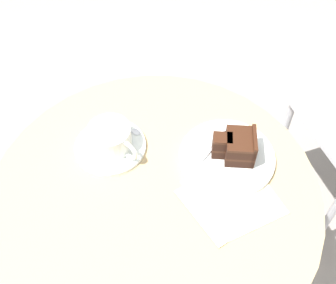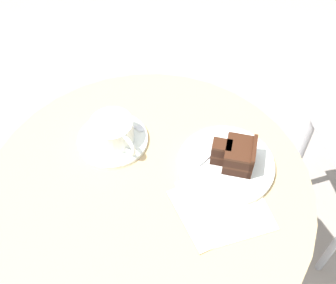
{
  "view_description": "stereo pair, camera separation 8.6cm",
  "coord_description": "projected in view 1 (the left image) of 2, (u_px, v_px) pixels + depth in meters",
  "views": [
    {
      "loc": [
        0.32,
        -0.34,
        1.43
      ],
      "look_at": [
        -0.04,
        0.09,
        0.72
      ],
      "focal_mm": 45.0,
      "sensor_mm": 36.0,
      "label": 1
    },
    {
      "loc": [
        0.38,
        -0.28,
        1.43
      ],
      "look_at": [
        -0.04,
        0.09,
        0.72
      ],
      "focal_mm": 45.0,
      "sensor_mm": 36.0,
      "label": 2
    }
  ],
  "objects": [
    {
      "name": "cafe_table",
      "position": [
        155.0,
        217.0,
        0.97
      ],
      "size": [
        0.7,
        0.7,
        0.68
      ],
      "color": "tan",
      "rests_on": "ground"
    },
    {
      "name": "saucer",
      "position": [
        110.0,
        146.0,
        0.94
      ],
      "size": [
        0.16,
        0.16,
        0.01
      ],
      "color": "silver",
      "rests_on": "cafe_table"
    },
    {
      "name": "coffee_cup",
      "position": [
        111.0,
        138.0,
        0.91
      ],
      "size": [
        0.13,
        0.09,
        0.06
      ],
      "color": "silver",
      "rests_on": "saucer"
    },
    {
      "name": "teaspoon",
      "position": [
        124.0,
        131.0,
        0.96
      ],
      "size": [
        0.09,
        0.06,
        0.0
      ],
      "rotation": [
        0.0,
        0.0,
        0.58
      ],
      "color": "silver",
      "rests_on": "saucer"
    },
    {
      "name": "cake_plate",
      "position": [
        227.0,
        157.0,
        0.92
      ],
      "size": [
        0.21,
        0.21,
        0.01
      ],
      "color": "silver",
      "rests_on": "cafe_table"
    },
    {
      "name": "cake_slice",
      "position": [
        237.0,
        146.0,
        0.9
      ],
      "size": [
        0.1,
        0.09,
        0.06
      ],
      "rotation": [
        0.0,
        0.0,
        3.76
      ],
      "color": "black",
      "rests_on": "cake_plate"
    },
    {
      "name": "fork",
      "position": [
        221.0,
        137.0,
        0.95
      ],
      "size": [
        0.02,
        0.14,
        0.0
      ],
      "rotation": [
        0.0,
        0.0,
        1.63
      ],
      "color": "silver",
      "rests_on": "cake_plate"
    },
    {
      "name": "napkin",
      "position": [
        230.0,
        198.0,
        0.86
      ],
      "size": [
        0.22,
        0.22,
        0.0
      ],
      "rotation": [
        0.0,
        0.0,
        4.28
      ],
      "color": "beige",
      "rests_on": "cafe_table"
    }
  ]
}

